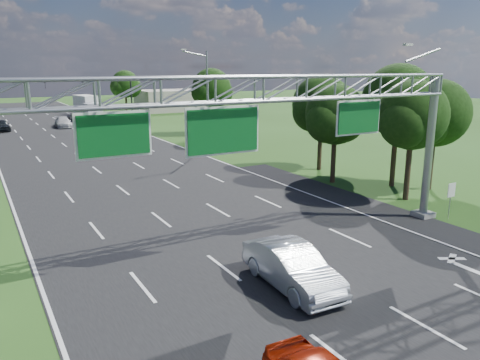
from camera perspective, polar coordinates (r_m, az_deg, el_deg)
ground at (r=37.47m, az=-12.96°, el=0.32°), size 220.00×220.00×0.00m
road at (r=37.47m, az=-12.96°, el=0.32°), size 18.00×180.00×0.02m
road_flare at (r=29.30m, az=16.74°, el=-3.64°), size 3.00×30.00×0.02m
sign_gantry at (r=20.19m, az=2.53°, el=9.31°), size 23.50×1.00×9.56m
regulatory_sign at (r=28.74m, az=24.34°, el=-1.50°), size 0.60×0.08×2.10m
traffic_signal at (r=72.32m, az=-15.85°, el=10.57°), size 12.21×0.24×7.00m
streetlight_r_mid at (r=50.06m, az=-4.21°, el=10.36°), size 2.97×0.22×10.16m
tree_cluster_right at (r=35.11m, az=16.40°, el=8.03°), size 9.91×14.60×8.68m
tree_verge_rd at (r=59.36m, az=-3.44°, el=10.94°), size 5.76×4.80×8.28m
tree_verge_re at (r=86.63m, az=-13.76°, el=11.13°), size 5.76×4.80×7.84m
building_right at (r=93.78m, az=-8.46°, el=9.58°), size 12.00×9.00×4.00m
silver_sedan at (r=18.60m, az=6.35°, el=-10.48°), size 2.00×5.15×1.67m
car_queue_a at (r=71.65m, az=-20.74°, el=6.59°), size 2.16×4.93×1.41m
car_queue_b at (r=73.57m, az=-20.38°, el=6.72°), size 2.47×4.67×1.25m
car_queue_c at (r=70.68m, az=-27.11°, el=5.94°), size 2.24×4.63×1.52m
car_queue_d at (r=65.38m, az=-13.73°, el=6.43°), size 1.66×4.00×1.29m
box_truck at (r=87.18m, az=-18.05°, el=8.55°), size 3.43×9.49×3.50m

